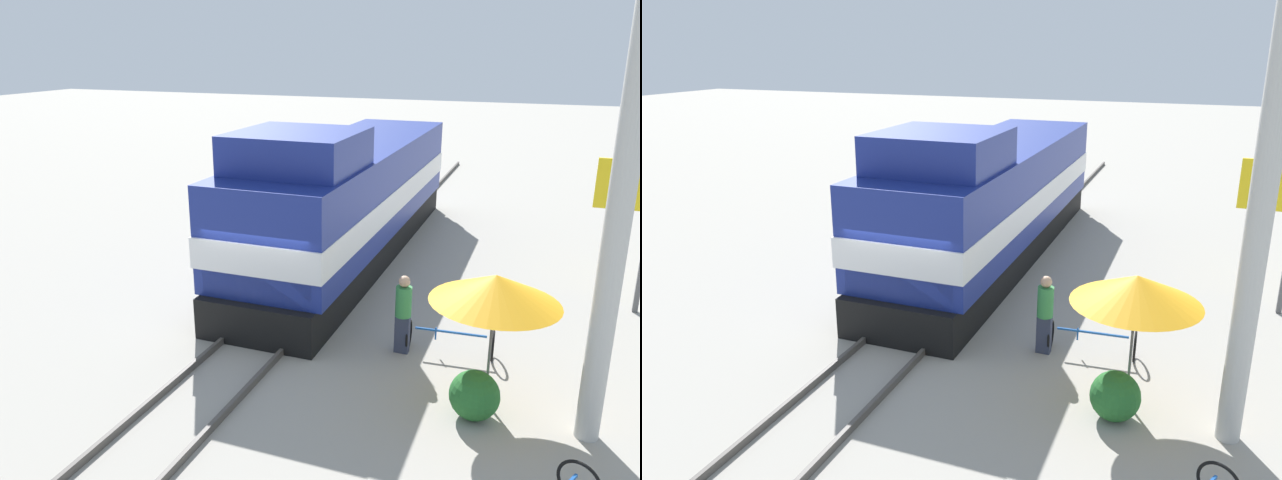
# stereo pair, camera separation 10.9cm
# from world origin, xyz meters

# --- Properties ---
(ground_plane) EXTENTS (120.00, 120.00, 0.00)m
(ground_plane) POSITION_xyz_m (0.00, 0.00, 0.00)
(ground_plane) COLOR gray
(rail_near) EXTENTS (0.08, 43.80, 0.15)m
(rail_near) POSITION_xyz_m (-0.72, 0.00, 0.07)
(rail_near) COLOR #4C4742
(rail_near) RESTS_ON ground_plane
(rail_far) EXTENTS (0.08, 43.80, 0.15)m
(rail_far) POSITION_xyz_m (0.72, 0.00, 0.07)
(rail_far) COLOR #4C4742
(rail_far) RESTS_ON ground_plane
(locomotive) EXTENTS (3.08, 13.37, 4.35)m
(locomotive) POSITION_xyz_m (0.00, 5.02, 1.86)
(locomotive) COLOR black
(locomotive) RESTS_ON ground_plane
(utility_pole) EXTENTS (1.80, 0.39, 8.18)m
(utility_pole) POSITION_xyz_m (6.67, -2.04, 4.15)
(utility_pole) COLOR #B2B2AD
(utility_pole) RESTS_ON ground_plane
(vendor_umbrella) EXTENTS (2.29, 2.29, 2.50)m
(vendor_umbrella) POSITION_xyz_m (4.96, -1.57, 2.24)
(vendor_umbrella) COLOR #4C4C4C
(vendor_umbrella) RESTS_ON ground_plane
(shrub_cluster) EXTENTS (0.89, 0.89, 0.89)m
(shrub_cluster) POSITION_xyz_m (4.81, -2.17, 0.44)
(shrub_cluster) COLOR #236028
(shrub_cluster) RESTS_ON ground_plane
(person_bystander) EXTENTS (0.34, 0.34, 1.73)m
(person_bystander) POSITION_xyz_m (3.04, -0.22, 0.94)
(person_bystander) COLOR #2D3347
(person_bystander) RESTS_ON ground_plane
(bicycle) EXTENTS (1.84, 0.78, 0.65)m
(bicycle) POSITION_xyz_m (4.02, 0.03, 0.34)
(bicycle) COLOR black
(bicycle) RESTS_ON ground_plane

